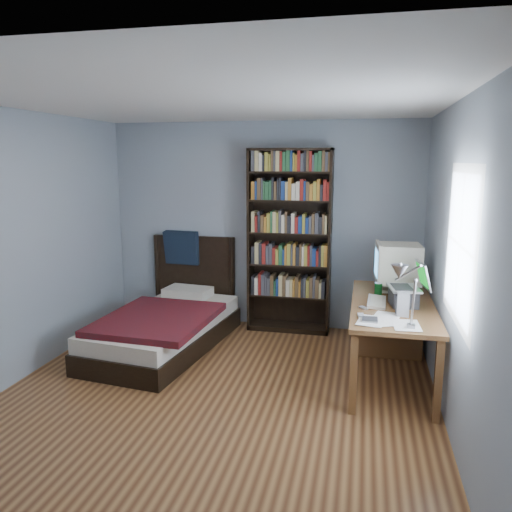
{
  "coord_description": "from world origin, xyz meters",
  "views": [
    {
      "loc": [
        1.22,
        -3.85,
        2.04
      ],
      "look_at": [
        0.16,
        0.99,
        1.09
      ],
      "focal_mm": 35.0,
      "sensor_mm": 36.0,
      "label": 1
    }
  ],
  "objects_px": {
    "speaker": "(403,304)",
    "soda_can": "(378,290)",
    "bed": "(168,323)",
    "bookshelf": "(289,241)",
    "laptop": "(406,293)",
    "keyboard": "(377,302)",
    "desk_lamp": "(402,278)",
    "desk": "(389,319)",
    "crt_monitor": "(397,264)"
  },
  "relations": [
    {
      "from": "speaker",
      "to": "soda_can",
      "type": "xyz_separation_m",
      "value": [
        -0.19,
        0.58,
        -0.03
      ]
    },
    {
      "from": "speaker",
      "to": "bed",
      "type": "bearing_deg",
      "value": 165.36
    },
    {
      "from": "soda_can",
      "to": "bookshelf",
      "type": "xyz_separation_m",
      "value": [
        -1.02,
        0.93,
        0.3
      ]
    },
    {
      "from": "bookshelf",
      "to": "bed",
      "type": "distance_m",
      "value": 1.7
    },
    {
      "from": "laptop",
      "to": "bed",
      "type": "distance_m",
      "value": 2.59
    },
    {
      "from": "laptop",
      "to": "keyboard",
      "type": "distance_m",
      "value": 0.27
    },
    {
      "from": "keyboard",
      "to": "desk_lamp",
      "type": "bearing_deg",
      "value": -79.81
    },
    {
      "from": "keyboard",
      "to": "desk",
      "type": "bearing_deg",
      "value": 76.83
    },
    {
      "from": "soda_can",
      "to": "bed",
      "type": "distance_m",
      "value": 2.33
    },
    {
      "from": "soda_can",
      "to": "desk_lamp",
      "type": "bearing_deg",
      "value": -84.75
    },
    {
      "from": "keyboard",
      "to": "bed",
      "type": "height_order",
      "value": "bed"
    },
    {
      "from": "keyboard",
      "to": "bookshelf",
      "type": "relative_size",
      "value": 0.19
    },
    {
      "from": "desk",
      "to": "desk_lamp",
      "type": "xyz_separation_m",
      "value": [
        -0.01,
        -1.55,
        0.8
      ]
    },
    {
      "from": "keyboard",
      "to": "speaker",
      "type": "bearing_deg",
      "value": -54.85
    },
    {
      "from": "speaker",
      "to": "bookshelf",
      "type": "bearing_deg",
      "value": 130.15
    },
    {
      "from": "bookshelf",
      "to": "crt_monitor",
      "type": "bearing_deg",
      "value": -29.53
    },
    {
      "from": "crt_monitor",
      "to": "laptop",
      "type": "xyz_separation_m",
      "value": [
        0.06,
        -0.52,
        -0.16
      ]
    },
    {
      "from": "speaker",
      "to": "soda_can",
      "type": "bearing_deg",
      "value": 109.83
    },
    {
      "from": "desk_lamp",
      "to": "soda_can",
      "type": "bearing_deg",
      "value": 95.25
    },
    {
      "from": "desk_lamp",
      "to": "keyboard",
      "type": "distance_m",
      "value": 1.14
    },
    {
      "from": "desk_lamp",
      "to": "bookshelf",
      "type": "relative_size",
      "value": 0.28
    },
    {
      "from": "keyboard",
      "to": "soda_can",
      "type": "xyz_separation_m",
      "value": [
        0.02,
        0.25,
        0.05
      ]
    },
    {
      "from": "soda_can",
      "to": "bookshelf",
      "type": "relative_size",
      "value": 0.06
    },
    {
      "from": "crt_monitor",
      "to": "soda_can",
      "type": "xyz_separation_m",
      "value": [
        -0.18,
        -0.25,
        -0.21
      ]
    },
    {
      "from": "desk",
      "to": "soda_can",
      "type": "relative_size",
      "value": 12.7
    },
    {
      "from": "soda_can",
      "to": "speaker",
      "type": "bearing_deg",
      "value": -71.63
    },
    {
      "from": "laptop",
      "to": "bookshelf",
      "type": "height_order",
      "value": "bookshelf"
    },
    {
      "from": "crt_monitor",
      "to": "bookshelf",
      "type": "xyz_separation_m",
      "value": [
        -1.2,
        0.68,
        0.08
      ]
    },
    {
      "from": "desk_lamp",
      "to": "desk",
      "type": "bearing_deg",
      "value": 89.55
    },
    {
      "from": "desk",
      "to": "bookshelf",
      "type": "bearing_deg",
      "value": 149.99
    },
    {
      "from": "keyboard",
      "to": "bookshelf",
      "type": "distance_m",
      "value": 1.59
    },
    {
      "from": "crt_monitor",
      "to": "keyboard",
      "type": "height_order",
      "value": "crt_monitor"
    },
    {
      "from": "crt_monitor",
      "to": "desk_lamp",
      "type": "relative_size",
      "value": 0.81
    },
    {
      "from": "keyboard",
      "to": "speaker",
      "type": "xyz_separation_m",
      "value": [
        0.21,
        -0.33,
        0.09
      ]
    },
    {
      "from": "desk_lamp",
      "to": "bed",
      "type": "relative_size",
      "value": 0.28
    },
    {
      "from": "desk_lamp",
      "to": "speaker",
      "type": "bearing_deg",
      "value": 83.86
    },
    {
      "from": "desk",
      "to": "laptop",
      "type": "height_order",
      "value": "laptop"
    },
    {
      "from": "crt_monitor",
      "to": "laptop",
      "type": "bearing_deg",
      "value": -83.72
    },
    {
      "from": "speaker",
      "to": "bookshelf",
      "type": "xyz_separation_m",
      "value": [
        -1.21,
        1.51,
        0.26
      ]
    },
    {
      "from": "desk",
      "to": "bookshelf",
      "type": "xyz_separation_m",
      "value": [
        -1.15,
        0.66,
        0.67
      ]
    },
    {
      "from": "speaker",
      "to": "soda_can",
      "type": "height_order",
      "value": "speaker"
    },
    {
      "from": "soda_can",
      "to": "crt_monitor",
      "type": "bearing_deg",
      "value": 54.43
    },
    {
      "from": "laptop",
      "to": "desk_lamp",
      "type": "height_order",
      "value": "desk_lamp"
    },
    {
      "from": "soda_can",
      "to": "laptop",
      "type": "bearing_deg",
      "value": -48.04
    },
    {
      "from": "desk",
      "to": "speaker",
      "type": "bearing_deg",
      "value": -85.76
    },
    {
      "from": "bed",
      "to": "desk",
      "type": "bearing_deg",
      "value": 3.38
    },
    {
      "from": "keyboard",
      "to": "soda_can",
      "type": "distance_m",
      "value": 0.26
    },
    {
      "from": "bookshelf",
      "to": "desk",
      "type": "bearing_deg",
      "value": -30.01
    },
    {
      "from": "crt_monitor",
      "to": "bed",
      "type": "distance_m",
      "value": 2.56
    },
    {
      "from": "laptop",
      "to": "keyboard",
      "type": "relative_size",
      "value": 1.0
    }
  ]
}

